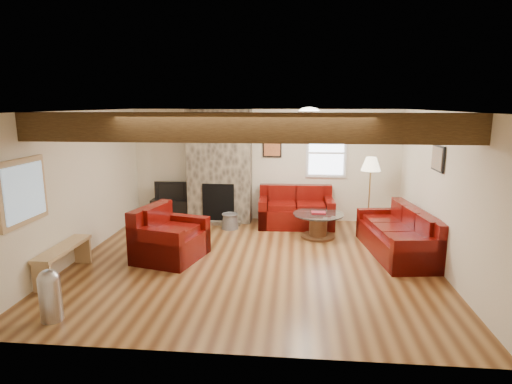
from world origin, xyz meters
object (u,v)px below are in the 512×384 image
(loveseat, at_px, (296,207))
(armchair_red, at_px, (170,233))
(sofa_three, at_px, (397,232))
(television, at_px, (172,190))
(tv_cabinet, at_px, (172,209))
(floor_lamp, at_px, (371,168))
(coffee_table, at_px, (318,225))

(loveseat, height_order, armchair_red, armchair_red)
(sofa_three, height_order, armchair_red, armchair_red)
(television, bearing_deg, armchair_red, -74.34)
(sofa_three, distance_m, armchair_red, 3.95)
(television, bearing_deg, sofa_three, -22.58)
(loveseat, height_order, tv_cabinet, loveseat)
(sofa_three, bearing_deg, television, -120.21)
(sofa_three, bearing_deg, tv_cabinet, -120.21)
(floor_lamp, bearing_deg, tv_cabinet, 172.81)
(loveseat, xyz_separation_m, floor_lamp, (1.50, -0.25, 0.91))
(armchair_red, relative_size, floor_lamp, 0.71)
(sofa_three, xyz_separation_m, television, (-4.61, 1.92, 0.28))
(armchair_red, distance_m, television, 2.63)
(loveseat, xyz_separation_m, tv_cabinet, (-2.83, 0.30, -0.19))
(sofa_three, bearing_deg, armchair_red, -88.85)
(sofa_three, bearing_deg, floor_lamp, -176.28)
(armchair_red, relative_size, coffee_table, 1.11)
(sofa_three, xyz_separation_m, loveseat, (-1.77, 1.62, 0.02))
(armchair_red, bearing_deg, sofa_three, -66.86)
(sofa_three, relative_size, coffee_table, 2.08)
(sofa_three, distance_m, television, 5.00)
(sofa_three, height_order, floor_lamp, floor_lamp)
(tv_cabinet, distance_m, floor_lamp, 4.50)
(loveseat, distance_m, armchair_red, 3.07)
(sofa_three, relative_size, armchair_red, 1.87)
(loveseat, bearing_deg, sofa_three, -44.56)
(coffee_table, height_order, floor_lamp, floor_lamp)
(armchair_red, distance_m, coffee_table, 2.95)
(armchair_red, distance_m, floor_lamp, 4.22)
(tv_cabinet, relative_size, television, 1.25)
(tv_cabinet, bearing_deg, armchair_red, -74.34)
(loveseat, xyz_separation_m, coffee_table, (0.44, -0.78, -0.18))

